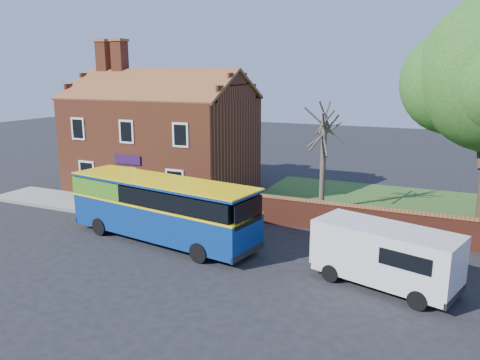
% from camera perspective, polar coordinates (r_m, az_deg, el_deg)
% --- Properties ---
extents(ground, '(120.00, 120.00, 0.00)m').
position_cam_1_polar(ground, '(21.92, -10.52, -9.33)').
color(ground, black).
rests_on(ground, ground).
extents(pavement, '(18.00, 3.50, 0.12)m').
position_cam_1_polar(pavement, '(30.29, -15.23, -3.22)').
color(pavement, gray).
rests_on(pavement, ground).
extents(kerb, '(18.00, 0.15, 0.14)m').
position_cam_1_polar(kerb, '(29.03, -17.42, -4.04)').
color(kerb, slate).
rests_on(kerb, ground).
extents(grass_strip, '(26.00, 12.00, 0.04)m').
position_cam_1_polar(grass_strip, '(30.66, 25.69, -3.94)').
color(grass_strip, '#426B28').
rests_on(grass_strip, ground).
extents(shop_building, '(12.30, 8.13, 10.50)m').
position_cam_1_polar(shop_building, '(34.13, -9.46, 4.59)').
color(shop_building, brown).
rests_on(shop_building, ground).
extents(boundary_wall, '(22.00, 0.38, 1.60)m').
position_cam_1_polar(boundary_wall, '(24.69, 26.04, -5.91)').
color(boundary_wall, maroon).
rests_on(boundary_wall, ground).
extents(bus, '(10.57, 4.22, 3.13)m').
position_cam_1_polar(bus, '(23.71, -10.09, -3.06)').
color(bus, navy).
rests_on(bus, ground).
extents(van_near, '(5.90, 3.69, 2.41)m').
position_cam_1_polar(van_near, '(19.26, 17.30, -8.56)').
color(van_near, silver).
rests_on(van_near, ground).
extents(bare_tree, '(2.37, 2.82, 6.32)m').
position_cam_1_polar(bare_tree, '(28.67, 10.10, 2.68)').
color(bare_tree, '#4C4238').
rests_on(bare_tree, ground).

